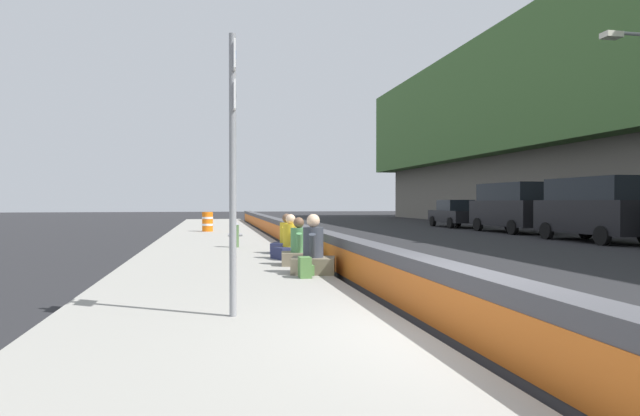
{
  "coord_description": "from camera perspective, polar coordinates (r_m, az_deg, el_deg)",
  "views": [
    {
      "loc": [
        -5.45,
        2.8,
        1.61
      ],
      "look_at": [
        8.04,
        0.06,
        1.44
      ],
      "focal_mm": 29.93,
      "sensor_mm": 36.0,
      "label": 1
    }
  ],
  "objects": [
    {
      "name": "seated_person_far",
      "position": [
        15.1,
        -3.59,
        -3.54
      ],
      "size": [
        0.91,
        0.99,
        1.12
      ],
      "color": "#23284C",
      "rests_on": "sidewalk_strip"
    },
    {
      "name": "backpack",
      "position": [
        10.32,
        -1.58,
        -6.38
      ],
      "size": [
        0.32,
        0.28,
        0.4
      ],
      "color": "#4C7A3D",
      "rests_on": "sidewalk_strip"
    },
    {
      "name": "parked_car_midline",
      "position": [
        34.33,
        14.21,
        -0.56
      ],
      "size": [
        4.57,
        2.09,
        1.71
      ],
      "color": "black",
      "rests_on": "ground_plane"
    },
    {
      "name": "parked_car_fourth",
      "position": [
        29.17,
        19.77,
        0.16
      ],
      "size": [
        5.14,
        2.18,
        2.56
      ],
      "color": "black",
      "rests_on": "ground_plane"
    },
    {
      "name": "fire_hydrant",
      "position": [
        17.3,
        -9.06,
        -2.68
      ],
      "size": [
        0.26,
        0.46,
        0.88
      ],
      "color": "#47663D",
      "rests_on": "sidewalk_strip"
    },
    {
      "name": "route_sign_post",
      "position": [
        6.9,
        -9.28,
        5.71
      ],
      "size": [
        0.44,
        0.09,
        3.6
      ],
      "color": "gray",
      "rests_on": "sidewalk_strip"
    },
    {
      "name": "ground_plane",
      "position": [
        6.33,
        15.69,
        -14.02
      ],
      "size": [
        160.0,
        160.0,
        0.0
      ],
      "primitive_type": "plane",
      "color": "#232326",
      "rests_on": "ground"
    },
    {
      "name": "seated_person_foreground",
      "position": [
        10.92,
        -0.73,
        -5.02
      ],
      "size": [
        0.93,
        1.02,
        1.21
      ],
      "color": "#706651",
      "rests_on": "sidewalk_strip"
    },
    {
      "name": "jersey_barrier",
      "position": [
        6.24,
        15.67,
        -10.25
      ],
      "size": [
        76.0,
        0.45,
        0.85
      ],
      "color": "#47474C",
      "rests_on": "ground_plane"
    },
    {
      "name": "construction_barrel",
      "position": [
        26.69,
        -11.94,
        -1.44
      ],
      "size": [
        0.54,
        0.54,
        0.95
      ],
      "color": "orange",
      "rests_on": "sidewalk_strip"
    },
    {
      "name": "sidewalk_strip",
      "position": [
        5.66,
        -9.85,
        -15.06
      ],
      "size": [
        80.0,
        4.4,
        0.14
      ],
      "primitive_type": "cube",
      "color": "gray",
      "rests_on": "ground_plane"
    },
    {
      "name": "seated_person_rear",
      "position": [
        13.7,
        -3.17,
        -3.95
      ],
      "size": [
        0.93,
        1.0,
        1.14
      ],
      "color": "#23284C",
      "rests_on": "sidewalk_strip"
    },
    {
      "name": "seated_person_middle",
      "position": [
        12.35,
        -2.28,
        -4.51
      ],
      "size": [
        0.77,
        0.87,
        1.1
      ],
      "color": "#706651",
      "rests_on": "sidewalk_strip"
    },
    {
      "name": "parked_car_third",
      "position": [
        23.8,
        27.25,
        0.01
      ],
      "size": [
        5.11,
        2.12,
        2.56
      ],
      "color": "black",
      "rests_on": "ground_plane"
    }
  ]
}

